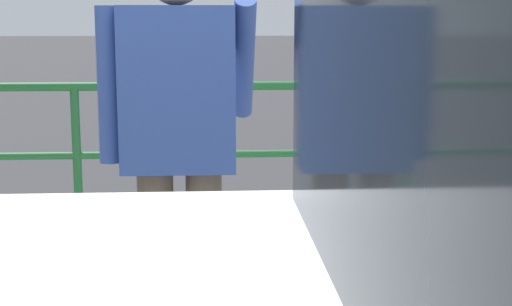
{
  "coord_description": "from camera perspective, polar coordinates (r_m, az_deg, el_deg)",
  "views": [
    {
      "loc": [
        -0.16,
        -2.47,
        1.62
      ],
      "look_at": [
        0.03,
        0.67,
        1.06
      ],
      "focal_mm": 52.56,
      "sensor_mm": 36.0,
      "label": 1
    }
  ],
  "objects": [
    {
      "name": "background_railing",
      "position": [
        5.17,
        -1.58,
        2.09
      ],
      "size": [
        24.06,
        0.06,
        1.08
      ],
      "color": "#1E602D",
      "rests_on": "sidewalk_curb"
    },
    {
      "name": "pedestrian_at_meter",
      "position": [
        3.08,
        -5.91,
        1.45
      ],
      "size": [
        0.64,
        0.53,
        1.79
      ],
      "rotation": [
        0.0,
        0.0,
        0.0
      ],
      "color": "brown",
      "rests_on": "sidewalk_curb"
    },
    {
      "name": "parking_meter",
      "position": [
        3.07,
        5.44,
        2.07
      ],
      "size": [
        0.18,
        0.19,
        1.46
      ],
      "rotation": [
        0.0,
        0.0,
        3.13
      ],
      "color": "slate",
      "rests_on": "sidewalk_curb"
    }
  ]
}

